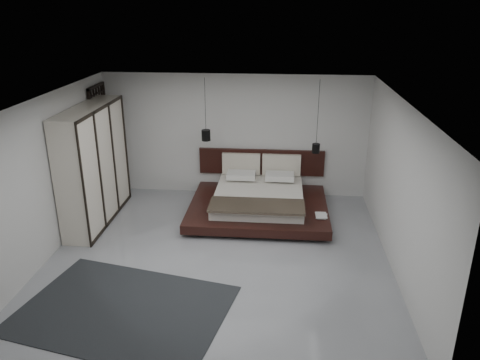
# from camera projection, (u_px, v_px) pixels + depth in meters

# --- Properties ---
(floor) EXTENTS (6.00, 6.00, 0.00)m
(floor) POSITION_uv_depth(u_px,v_px,m) (219.00, 255.00, 8.41)
(floor) COLOR #95989D
(floor) RESTS_ON ground
(ceiling) EXTENTS (6.00, 6.00, 0.00)m
(ceiling) POSITION_uv_depth(u_px,v_px,m) (216.00, 101.00, 7.40)
(ceiling) COLOR white
(ceiling) RESTS_ON wall_back
(wall_back) EXTENTS (6.00, 0.00, 6.00)m
(wall_back) POSITION_uv_depth(u_px,v_px,m) (235.00, 136.00, 10.69)
(wall_back) COLOR silver
(wall_back) RESTS_ON floor
(wall_front) EXTENTS (6.00, 0.00, 6.00)m
(wall_front) POSITION_uv_depth(u_px,v_px,m) (181.00, 282.00, 5.12)
(wall_front) COLOR silver
(wall_front) RESTS_ON floor
(wall_left) EXTENTS (0.00, 6.00, 6.00)m
(wall_left) POSITION_uv_depth(u_px,v_px,m) (47.00, 178.00, 8.15)
(wall_left) COLOR silver
(wall_left) RESTS_ON floor
(wall_right) EXTENTS (0.00, 6.00, 6.00)m
(wall_right) POSITION_uv_depth(u_px,v_px,m) (399.00, 189.00, 7.66)
(wall_right) COLOR silver
(wall_right) RESTS_ON floor
(lattice_screen) EXTENTS (0.05, 0.90, 2.60)m
(lattice_screen) POSITION_uv_depth(u_px,v_px,m) (102.00, 143.00, 10.46)
(lattice_screen) COLOR black
(lattice_screen) RESTS_ON floor
(bed) EXTENTS (2.88, 2.43, 1.09)m
(bed) POSITION_uv_depth(u_px,v_px,m) (259.00, 200.00, 10.02)
(bed) COLOR black
(bed) RESTS_ON floor
(book_lower) EXTENTS (0.25, 0.31, 0.03)m
(book_lower) POSITION_uv_depth(u_px,v_px,m) (316.00, 216.00, 9.30)
(book_lower) COLOR #99724C
(book_lower) RESTS_ON bed
(book_upper) EXTENTS (0.23, 0.31, 0.02)m
(book_upper) POSITION_uv_depth(u_px,v_px,m) (315.00, 215.00, 9.27)
(book_upper) COLOR #99724C
(book_upper) RESTS_ON book_lower
(pendant_left) EXTENTS (0.19, 0.19, 1.35)m
(pendant_left) POSITION_uv_depth(u_px,v_px,m) (206.00, 135.00, 10.09)
(pendant_left) COLOR black
(pendant_left) RESTS_ON ceiling
(pendant_right) EXTENTS (0.17, 0.17, 1.56)m
(pendant_right) POSITION_uv_depth(u_px,v_px,m) (316.00, 148.00, 9.98)
(pendant_right) COLOR black
(pendant_right) RESTS_ON ceiling
(wardrobe) EXTENTS (0.57, 2.43, 2.38)m
(wardrobe) POSITION_uv_depth(u_px,v_px,m) (94.00, 165.00, 9.40)
(wardrobe) COLOR beige
(wardrobe) RESTS_ON floor
(rug) EXTENTS (3.37, 2.71, 0.01)m
(rug) POSITION_uv_depth(u_px,v_px,m) (124.00, 310.00, 6.92)
(rug) COLOR black
(rug) RESTS_ON floor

